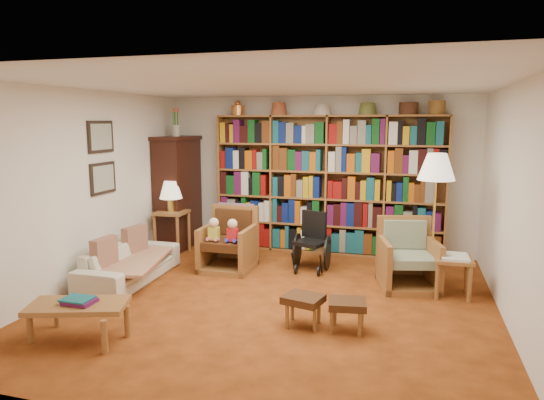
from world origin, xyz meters
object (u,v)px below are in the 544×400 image
at_px(armchair_sage, 408,260).
at_px(footstool_a, 303,301).
at_px(armchair_leather, 230,243).
at_px(footstool_b, 347,306).
at_px(sofa, 130,263).
at_px(side_table_papers, 453,264).
at_px(coffee_table, 78,308).
at_px(floor_lamp, 436,172).
at_px(side_table_lamp, 172,222).
at_px(wheelchair, 312,243).

distance_m(armchair_sage, footstool_a, 1.91).
distance_m(armchair_leather, footstool_b, 2.54).
distance_m(sofa, armchair_leather, 1.42).
bearing_deg(side_table_papers, coffee_table, -147.47).
bearing_deg(side_table_papers, floor_lamp, 133.74).
xyz_separation_m(armchair_sage, side_table_papers, (0.52, -0.26, 0.07)).
height_order(sofa, armchair_leather, armchair_leather).
relative_size(side_table_lamp, armchair_leather, 0.77).
relative_size(side_table_papers, coffee_table, 0.50).
xyz_separation_m(armchair_leather, armchair_sage, (2.48, -0.08, -0.04)).
bearing_deg(sofa, floor_lamp, -78.98).
height_order(armchair_sage, coffee_table, armchair_sage).
distance_m(side_table_papers, footstool_b, 1.73).
relative_size(armchair_leather, coffee_table, 0.89).
xyz_separation_m(sofa, wheelchair, (2.21, 1.23, 0.13)).
relative_size(sofa, footstool_b, 4.01).
xyz_separation_m(wheelchair, footstool_b, (0.76, -1.98, -0.11)).
bearing_deg(armchair_leather, floor_lamp, -1.94).
bearing_deg(armchair_leather, armchair_sage, -1.91).
xyz_separation_m(side_table_papers, coffee_table, (-3.56, -2.27, -0.08)).
relative_size(armchair_sage, side_table_papers, 1.74).
relative_size(armchair_leather, footstool_b, 2.17).
height_order(footstool_b, coffee_table, coffee_table).
height_order(side_table_papers, coffee_table, side_table_papers).
relative_size(side_table_papers, footstool_a, 1.14).
xyz_separation_m(sofa, footstool_b, (2.97, -0.74, 0.01)).
relative_size(footstool_a, coffee_table, 0.44).
height_order(wheelchair, floor_lamp, floor_lamp).
distance_m(sofa, footstool_a, 2.63).
relative_size(side_table_lamp, footstool_a, 1.54).
bearing_deg(armchair_leather, sofa, -138.76).
height_order(floor_lamp, footstool_a, floor_lamp).
bearing_deg(armchair_sage, coffee_table, -140.27).
xyz_separation_m(armchair_leather, wheelchair, (1.14, 0.30, 0.00)).
bearing_deg(footstool_a, side_table_lamp, 140.74).
relative_size(sofa, coffee_table, 1.64).
xyz_separation_m(wheelchair, footstool_a, (0.31, -1.99, -0.11)).
distance_m(side_table_lamp, wheelchair, 2.32).
bearing_deg(floor_lamp, armchair_leather, 178.06).
bearing_deg(footstool_b, armchair_sage, 70.13).
distance_m(sofa, footstool_b, 3.06).
xyz_separation_m(wheelchair, floor_lamp, (1.62, -0.39, 1.11)).
bearing_deg(armchair_sage, footstool_b, -109.87).
bearing_deg(wheelchair, floor_lamp, -13.57).
height_order(wheelchair, side_table_papers, wheelchair).
distance_m(side_table_lamp, footstool_b, 3.75).
relative_size(sofa, footstool_a, 3.72).
bearing_deg(floor_lamp, side_table_lamp, 172.13).
distance_m(floor_lamp, coffee_table, 4.33).
bearing_deg(footstool_b, floor_lamp, 61.60).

